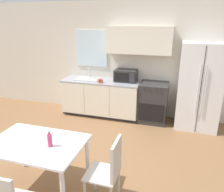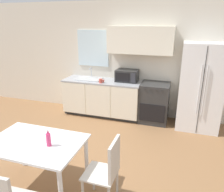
{
  "view_description": "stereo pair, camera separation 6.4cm",
  "coord_description": "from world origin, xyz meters",
  "px_view_note": "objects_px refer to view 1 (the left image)",
  "views": [
    {
      "loc": [
        1.38,
        -2.73,
        2.25
      ],
      "look_at": [
        0.38,
        0.6,
        1.05
      ],
      "focal_mm": 35.0,
      "sensor_mm": 36.0,
      "label": 1
    },
    {
      "loc": [
        1.45,
        -2.71,
        2.25
      ],
      "look_at": [
        0.38,
        0.6,
        1.05
      ],
      "focal_mm": 35.0,
      "sensor_mm": 36.0,
      "label": 2
    }
  ],
  "objects_px": {
    "microwave": "(126,76)",
    "coffee_mug": "(100,81)",
    "dining_table": "(37,149)",
    "dining_chair_side": "(109,168)",
    "oven_range": "(153,102)",
    "refrigerator": "(199,87)",
    "drink_bottle": "(50,140)"
  },
  "relations": [
    {
      "from": "microwave",
      "to": "coffee_mug",
      "type": "xyz_separation_m",
      "value": [
        -0.53,
        -0.32,
        -0.09
      ]
    },
    {
      "from": "dining_table",
      "to": "dining_chair_side",
      "type": "height_order",
      "value": "dining_chair_side"
    },
    {
      "from": "oven_range",
      "to": "dining_table",
      "type": "xyz_separation_m",
      "value": [
        -1.23,
        -2.71,
        0.19
      ]
    },
    {
      "from": "microwave",
      "to": "oven_range",
      "type": "bearing_deg",
      "value": -7.86
    },
    {
      "from": "coffee_mug",
      "to": "dining_chair_side",
      "type": "height_order",
      "value": "coffee_mug"
    },
    {
      "from": "refrigerator",
      "to": "dining_chair_side",
      "type": "height_order",
      "value": "refrigerator"
    },
    {
      "from": "dining_chair_side",
      "to": "microwave",
      "type": "bearing_deg",
      "value": 9.78
    },
    {
      "from": "coffee_mug",
      "to": "dining_chair_side",
      "type": "xyz_separation_m",
      "value": [
        1.0,
        -2.46,
        -0.4
      ]
    },
    {
      "from": "oven_range",
      "to": "microwave",
      "type": "relative_size",
      "value": 1.78
    },
    {
      "from": "dining_table",
      "to": "dining_chair_side",
      "type": "xyz_separation_m",
      "value": [
        1.0,
        0.03,
        -0.11
      ]
    },
    {
      "from": "oven_range",
      "to": "coffee_mug",
      "type": "xyz_separation_m",
      "value": [
        -1.22,
        -0.22,
        0.48
      ]
    },
    {
      "from": "refrigerator",
      "to": "dining_chair_side",
      "type": "bearing_deg",
      "value": -113.74
    },
    {
      "from": "oven_range",
      "to": "refrigerator",
      "type": "bearing_deg",
      "value": -1.81
    },
    {
      "from": "dining_table",
      "to": "dining_chair_side",
      "type": "distance_m",
      "value": 1.01
    },
    {
      "from": "oven_range",
      "to": "microwave",
      "type": "xyz_separation_m",
      "value": [
        -0.68,
        0.09,
        0.57
      ]
    },
    {
      "from": "dining_chair_side",
      "to": "coffee_mug",
      "type": "bearing_deg",
      "value": 22.42
    },
    {
      "from": "refrigerator",
      "to": "drink_bottle",
      "type": "distance_m",
      "value": 3.32
    },
    {
      "from": "microwave",
      "to": "refrigerator",
      "type": "bearing_deg",
      "value": -4.37
    },
    {
      "from": "dining_table",
      "to": "microwave",
      "type": "bearing_deg",
      "value": 79.06
    },
    {
      "from": "microwave",
      "to": "coffee_mug",
      "type": "relative_size",
      "value": 4.23
    },
    {
      "from": "coffee_mug",
      "to": "dining_table",
      "type": "height_order",
      "value": "coffee_mug"
    },
    {
      "from": "coffee_mug",
      "to": "microwave",
      "type": "bearing_deg",
      "value": 30.85
    },
    {
      "from": "drink_bottle",
      "to": "microwave",
      "type": "bearing_deg",
      "value": 83.77
    },
    {
      "from": "oven_range",
      "to": "dining_chair_side",
      "type": "xyz_separation_m",
      "value": [
        -0.22,
        -2.68,
        0.08
      ]
    },
    {
      "from": "oven_range",
      "to": "dining_chair_side",
      "type": "relative_size",
      "value": 0.98
    },
    {
      "from": "microwave",
      "to": "drink_bottle",
      "type": "bearing_deg",
      "value": -96.23
    },
    {
      "from": "dining_table",
      "to": "dining_chair_side",
      "type": "relative_size",
      "value": 1.34
    },
    {
      "from": "microwave",
      "to": "dining_table",
      "type": "distance_m",
      "value": 2.88
    },
    {
      "from": "microwave",
      "to": "dining_table",
      "type": "bearing_deg",
      "value": -100.94
    },
    {
      "from": "oven_range",
      "to": "coffee_mug",
      "type": "distance_m",
      "value": 1.33
    },
    {
      "from": "drink_bottle",
      "to": "dining_table",
      "type": "bearing_deg",
      "value": 174.05
    },
    {
      "from": "refrigerator",
      "to": "microwave",
      "type": "bearing_deg",
      "value": 175.63
    }
  ]
}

